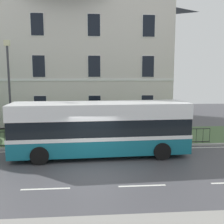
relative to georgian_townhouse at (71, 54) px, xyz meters
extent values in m
cube|color=#45454A|center=(2.12, -15.20, -6.74)|extent=(60.00, 56.00, 0.06)
cube|color=silver|center=(2.12, -11.55, -6.70)|extent=(54.00, 0.14, 0.01)
cube|color=silver|center=(0.12, -17.00, -6.70)|extent=(2.00, 0.12, 0.01)
cube|color=silver|center=(4.12, -17.00, -6.70)|extent=(2.00, 0.12, 0.01)
cube|color=#9E9E99|center=(2.12, -11.08, -6.65)|extent=(57.00, 0.24, 0.12)
cube|color=#4A663F|center=(2.12, -8.20, -6.65)|extent=(57.00, 5.52, 0.12)
cube|color=silver|center=(0.00, 0.00, -1.15)|extent=(18.31, 9.79, 10.87)
cube|color=white|center=(0.00, -4.92, -2.52)|extent=(18.31, 0.06, 0.20)
cube|color=#2D333D|center=(0.00, -4.93, -5.49)|extent=(1.10, 0.06, 2.20)
cube|color=white|center=(-2.29, -4.93, -4.75)|extent=(1.11, 0.04, 1.86)
cube|color=black|center=(-2.29, -4.95, -4.75)|extent=(1.01, 0.03, 1.76)
cube|color=white|center=(2.29, -4.93, -4.75)|extent=(1.11, 0.04, 1.86)
cube|color=black|center=(2.29, -4.95, -4.75)|extent=(1.01, 0.03, 1.76)
cube|color=white|center=(6.87, -4.93, -4.75)|extent=(1.11, 0.04, 1.86)
cube|color=black|center=(6.87, -4.95, -4.75)|extent=(1.01, 0.03, 1.76)
cube|color=white|center=(-2.29, -4.93, -1.40)|extent=(1.11, 0.04, 1.86)
cube|color=black|center=(-2.29, -4.95, -1.40)|extent=(1.01, 0.03, 1.76)
cube|color=white|center=(2.29, -4.93, -1.40)|extent=(1.11, 0.04, 1.86)
cube|color=black|center=(2.29, -4.95, -1.40)|extent=(1.01, 0.03, 1.76)
cube|color=white|center=(6.87, -4.93, -1.40)|extent=(1.11, 0.04, 1.86)
cube|color=black|center=(6.87, -4.95, -1.40)|extent=(1.01, 0.03, 1.76)
cube|color=white|center=(-2.29, -4.93, 1.94)|extent=(1.11, 0.04, 1.86)
cube|color=black|center=(-2.29, -4.95, 1.94)|extent=(1.01, 0.03, 1.76)
cube|color=white|center=(2.29, -4.93, 1.94)|extent=(1.11, 0.04, 1.86)
cube|color=black|center=(2.29, -4.95, 1.94)|extent=(1.01, 0.03, 1.76)
cube|color=white|center=(6.87, -4.93, 1.94)|extent=(1.11, 0.04, 1.86)
cube|color=black|center=(6.87, -4.95, 1.94)|extent=(1.01, 0.03, 1.76)
cube|color=black|center=(0.00, -10.80, -5.64)|extent=(19.73, 0.04, 0.04)
cube|color=black|center=(0.00, -10.80, -6.51)|extent=(19.73, 0.04, 0.04)
cylinder|color=black|center=(-3.44, -10.80, -6.11)|extent=(0.02, 0.02, 0.95)
cylinder|color=black|center=(-2.98, -10.80, -6.11)|extent=(0.02, 0.02, 0.95)
cylinder|color=black|center=(-2.52, -10.80, -6.11)|extent=(0.02, 0.02, 0.95)
cylinder|color=black|center=(-2.07, -10.80, -6.11)|extent=(0.02, 0.02, 0.95)
cylinder|color=black|center=(-1.61, -10.80, -6.11)|extent=(0.02, 0.02, 0.95)
cylinder|color=black|center=(-1.15, -10.80, -6.11)|extent=(0.02, 0.02, 0.95)
cylinder|color=black|center=(-0.69, -10.80, -6.11)|extent=(0.02, 0.02, 0.95)
cylinder|color=black|center=(-0.23, -10.80, -6.11)|extent=(0.02, 0.02, 0.95)
cylinder|color=black|center=(0.23, -10.80, -6.11)|extent=(0.02, 0.02, 0.95)
cylinder|color=black|center=(0.69, -10.80, -6.11)|extent=(0.02, 0.02, 0.95)
cylinder|color=black|center=(1.15, -10.80, -6.11)|extent=(0.02, 0.02, 0.95)
cylinder|color=black|center=(1.61, -10.80, -6.11)|extent=(0.02, 0.02, 0.95)
cylinder|color=black|center=(2.07, -10.80, -6.11)|extent=(0.02, 0.02, 0.95)
cylinder|color=black|center=(2.52, -10.80, -6.11)|extent=(0.02, 0.02, 0.95)
cylinder|color=black|center=(2.98, -10.80, -6.11)|extent=(0.02, 0.02, 0.95)
cylinder|color=black|center=(3.44, -10.80, -6.11)|extent=(0.02, 0.02, 0.95)
cylinder|color=black|center=(3.90, -10.80, -6.11)|extent=(0.02, 0.02, 0.95)
cylinder|color=black|center=(4.36, -10.80, -6.11)|extent=(0.02, 0.02, 0.95)
cylinder|color=black|center=(4.82, -10.80, -6.11)|extent=(0.02, 0.02, 0.95)
cylinder|color=black|center=(5.28, -10.80, -6.11)|extent=(0.02, 0.02, 0.95)
cylinder|color=black|center=(5.74, -10.80, -6.11)|extent=(0.02, 0.02, 0.95)
cylinder|color=black|center=(6.20, -10.80, -6.11)|extent=(0.02, 0.02, 0.95)
cylinder|color=black|center=(6.65, -10.80, -6.11)|extent=(0.02, 0.02, 0.95)
cylinder|color=black|center=(7.11, -10.80, -6.11)|extent=(0.02, 0.02, 0.95)
cylinder|color=black|center=(7.57, -10.80, -6.11)|extent=(0.02, 0.02, 0.95)
cylinder|color=black|center=(8.03, -10.80, -6.11)|extent=(0.02, 0.02, 0.95)
cylinder|color=black|center=(8.49, -10.80, -6.11)|extent=(0.02, 0.02, 0.95)
cylinder|color=black|center=(8.95, -10.80, -6.11)|extent=(0.02, 0.02, 0.95)
cylinder|color=black|center=(9.41, -10.80, -6.11)|extent=(0.02, 0.02, 0.95)
cylinder|color=black|center=(9.87, -10.80, -6.11)|extent=(0.02, 0.02, 0.95)
cube|color=#15677B|center=(2.53, -12.71, -5.94)|extent=(9.98, 2.81, 1.01)
cube|color=white|center=(2.53, -12.71, -5.47)|extent=(10.00, 2.84, 0.20)
cube|color=black|center=(2.53, -12.71, -4.96)|extent=(9.90, 2.77, 0.96)
cube|color=white|center=(2.53, -12.71, -4.06)|extent=(9.98, 2.81, 0.84)
cube|color=black|center=(7.49, -12.49, -5.00)|extent=(0.15, 2.00, 0.88)
cube|color=black|center=(7.49, -12.49, -4.10)|extent=(0.14, 1.71, 0.54)
cylinder|color=silver|center=(7.45, -11.73, -6.23)|extent=(0.05, 0.20, 0.20)
cylinder|color=silver|center=(7.52, -13.26, -6.23)|extent=(0.05, 0.20, 0.20)
cylinder|color=black|center=(5.74, -11.43, -6.23)|extent=(0.97, 0.34, 0.96)
cylinder|color=black|center=(5.84, -13.71, -6.23)|extent=(0.97, 0.34, 0.96)
cylinder|color=black|center=(-0.78, -11.72, -6.23)|extent=(0.97, 0.34, 0.96)
cylinder|color=black|center=(-0.68, -14.00, -6.23)|extent=(0.97, 0.34, 0.96)
cylinder|color=#333338|center=(-3.34, -9.62, -3.42)|extent=(0.14, 0.14, 6.32)
cube|color=beige|center=(-3.34, -9.62, -0.08)|extent=(0.36, 0.24, 0.36)
camera|label=1|loc=(2.04, -27.37, -2.07)|focal=42.19mm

